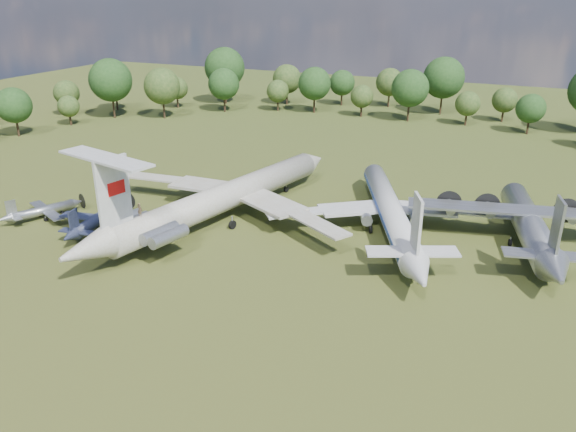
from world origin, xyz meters
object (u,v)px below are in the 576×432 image
at_px(tu104_jet, 390,215).
at_px(an12_transport, 529,229).
at_px(person_on_il62, 140,210).
at_px(small_prop_west, 99,221).
at_px(small_prop_northwest, 44,212).
at_px(il62_airliner, 225,202).

distance_m(tu104_jet, an12_transport, 18.09).
bearing_deg(an12_transport, person_on_il62, -164.92).
height_order(an12_transport, small_prop_west, an12_transport).
xyz_separation_m(small_prop_west, small_prop_northwest, (-10.27, -0.17, -0.26)).
height_order(tu104_jet, small_prop_northwest, tu104_jet).
bearing_deg(tu104_jet, small_prop_west, 179.99).
height_order(il62_airliner, tu104_jet, il62_airliner).
relative_size(il62_airliner, tu104_jet, 1.21).
bearing_deg(tu104_jet, person_on_il62, -165.52).
bearing_deg(small_prop_northwest, an12_transport, 40.19).
distance_m(tu104_jet, small_prop_west, 40.70).
height_order(an12_transport, small_prop_northwest, an12_transport).
distance_m(an12_transport, small_prop_northwest, 68.19).
distance_m(il62_airliner, tu104_jet, 23.65).
bearing_deg(small_prop_west, small_prop_northwest, 172.15).
xyz_separation_m(tu104_jet, an12_transport, (17.89, 2.67, 0.01)).
bearing_deg(an12_transport, small_prop_northwest, -176.41).
bearing_deg(small_prop_west, person_on_il62, -30.51).
xyz_separation_m(il62_airliner, an12_transport, (40.83, 8.44, -0.42)).
xyz_separation_m(il62_airliner, tu104_jet, (22.93, 5.77, -0.43)).
bearing_deg(person_on_il62, tu104_jet, -141.51).
bearing_deg(person_on_il62, an12_transport, -151.81).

